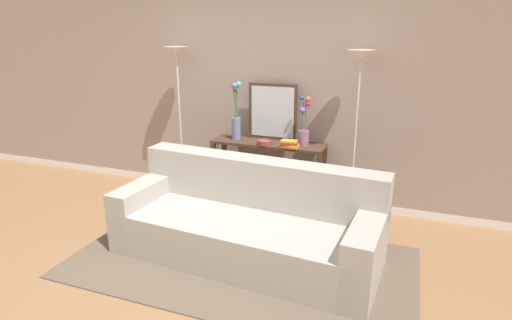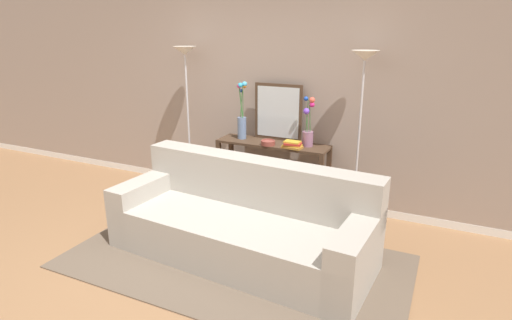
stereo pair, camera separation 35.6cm
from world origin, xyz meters
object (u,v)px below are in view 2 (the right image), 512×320
Objects in this scene: console_table at (272,162)px; floor_lamp_left at (186,80)px; couch at (242,225)px; vase_short_flowers at (308,130)px; floor_lamp_right at (362,91)px; vase_tall_flowers at (242,119)px; fruit_bowl at (268,143)px; book_stack at (292,145)px; book_row_under_console at (245,196)px; wall_mirror at (278,112)px.

floor_lamp_left is (-1.14, -0.03, 0.91)m from console_table.
couch is 1.89× the size of console_table.
floor_lamp_right is at bearing -6.09° from vase_short_flowers.
vase_tall_flowers reaches higher than fruit_bowl.
floor_lamp_right is 0.76m from vase_short_flowers.
book_stack reaches higher than fruit_bowl.
floor_lamp_left reaches higher than console_table.
console_table reaches higher than book_row_under_console.
floor_lamp_left is 1.61m from book_row_under_console.
book_stack is at bearing -3.56° from floor_lamp_left.
floor_lamp_left reaches higher than fruit_bowl.
console_table is at bearing 99.67° from couch.
wall_mirror is (0.00, 0.15, 0.57)m from console_table.
floor_lamp_right is at bearing -1.90° from vase_tall_flowers.
fruit_bowl is at bearing -17.90° from vase_tall_flowers.
book_row_under_console is at bearing -157.72° from wall_mirror.
book_stack is 1.02m from book_row_under_console.
book_stack is (0.09, 1.06, 0.52)m from couch.
vase_tall_flowers reaches higher than wall_mirror.
couch is at bearing -78.85° from fruit_bowl.
console_table is 0.62m from book_row_under_console.
couch is 3.78× the size of wall_mirror.
couch is at bearing -81.41° from wall_mirror.
book_stack reaches higher than book_row_under_console.
book_stack is (0.30, -0.01, 0.01)m from fruit_bowl.
floor_lamp_left is at bearing -178.53° from console_table.
floor_lamp_left is 1.21m from wall_mirror.
book_row_under_console is (-1.36, 0.03, -1.41)m from floor_lamp_right.
vase_short_flowers is at bearing 18.84° from fruit_bowl.
floor_lamp_right reaches higher than book_stack.
vase_tall_flowers reaches higher than book_stack.
wall_mirror is at bearing 87.89° from fruit_bowl.
floor_lamp_left is 2.80× the size of wall_mirror.
fruit_bowl is at bearing 101.15° from couch.
book_row_under_console is (0.04, -0.02, -0.98)m from vase_tall_flowers.
fruit_bowl is (-0.01, -0.26, -0.30)m from wall_mirror.
book_stack is (-0.70, -0.09, -0.63)m from floor_lamp_right.
floor_lamp_left is at bearing -171.10° from wall_mirror.
couch reaches higher than console_table.
vase_short_flowers is (0.21, 1.21, 0.67)m from couch.
floor_lamp_left is 5.32× the size of book_row_under_console.
couch reaches higher than fruit_bowl.
couch is 1.20m from fruit_bowl.
floor_lamp_left reaches higher than vase_tall_flowers.
fruit_bowl is at bearing -4.16° from floor_lamp_left.
book_row_under_console is at bearing 178.76° from floor_lamp_right.
floor_lamp_right is 0.95m from book_stack.
floor_lamp_right reaches higher than book_row_under_console.
vase_tall_flowers is at bearing 169.00° from book_stack.
floor_lamp_left reaches higher than couch.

